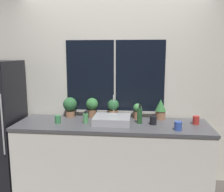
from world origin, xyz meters
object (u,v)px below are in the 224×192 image
sink (112,120)px  mug_black (153,120)px  mug_green (58,119)px  soap_bottle (86,118)px  potted_plant_right (137,111)px  potted_plant_left (92,106)px  potted_plant_far_right (161,109)px  potted_plant_center (113,108)px  potted_plant_far_left (70,106)px  mug_blue (178,126)px  mug_red (196,120)px  bottle_tall (140,115)px

sink → mug_black: sink is taller
mug_green → soap_bottle: bearing=6.5°
sink → soap_bottle: sink is taller
potted_plant_right → soap_bottle: (-0.65, -0.28, -0.04)m
potted_plant_right → soap_bottle: bearing=-156.6°
soap_bottle → mug_black: size_ratio=1.49×
potted_plant_left → mug_green: bearing=-139.9°
potted_plant_far_right → mug_green: 1.34m
potted_plant_far_right → mug_black: size_ratio=2.61×
potted_plant_left → potted_plant_center: bearing=-0.0°
potted_plant_far_right → soap_bottle: size_ratio=1.75×
potted_plant_right → sink: bearing=-141.1°
soap_bottle → potted_plant_left: bearing=83.8°
mug_black → potted_plant_far_right: bearing=67.5°
potted_plant_far_left → potted_plant_center: 0.60m
mug_green → potted_plant_far_right: bearing=13.8°
potted_plant_far_right → potted_plant_center: bearing=-180.0°
mug_blue → mug_green: size_ratio=1.05×
mug_red → sink: bearing=-176.7°
potted_plant_left → potted_plant_far_right: (0.92, -0.00, -0.02)m
mug_blue → mug_green: mug_blue is taller
mug_black → potted_plant_right: bearing=126.9°
mug_blue → mug_red: 0.37m
mug_green → mug_red: bearing=4.2°
sink → soap_bottle: 0.34m
sink → potted_plant_center: sink is taller
potted_plant_far_right → bottle_tall: 0.36m
potted_plant_right → mug_black: 0.33m
mug_blue → bottle_tall: bearing=151.2°
potted_plant_center → mug_blue: potted_plant_center is taller
sink → potted_plant_center: 0.27m
potted_plant_left → bottle_tall: bearing=-19.1°
mug_black → mug_blue: mug_black is taller
potted_plant_far_left → potted_plant_left: size_ratio=1.01×
potted_plant_far_left → mug_blue: (1.39, -0.46, -0.11)m
sink → potted_plant_far_left: size_ratio=1.68×
potted_plant_right → potted_plant_far_right: (0.30, 0.00, 0.03)m
mug_red → mug_blue: bearing=-133.7°
potted_plant_center → mug_green: size_ratio=2.67×
potted_plant_right → mug_green: (-1.00, -0.32, -0.06)m
potted_plant_far_right → potted_plant_left: bearing=180.0°
soap_bottle → mug_black: soap_bottle is taller
mug_blue → mug_green: bearing=174.4°
potted_plant_left → mug_blue: (1.08, -0.46, -0.11)m
potted_plant_center → potted_plant_right: 0.33m
potted_plant_far_left → mug_green: (-0.07, -0.32, -0.11)m
bottle_tall → mug_black: (0.17, -0.04, -0.05)m
potted_plant_right → mug_blue: bearing=-44.8°
potted_plant_center → soap_bottle: 0.43m
potted_plant_far_right → bottle_tall: potted_plant_far_right is taller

